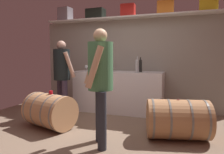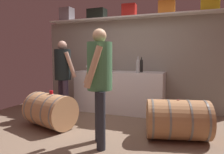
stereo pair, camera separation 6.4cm
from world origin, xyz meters
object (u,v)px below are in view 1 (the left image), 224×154
(toolcase_red, at_px, (128,11))
(winemaker_pouring, at_px, (62,70))
(wine_bottle_clear, at_px, (137,66))
(toolcase_yellow, at_px, (208,5))
(red_funnel, at_px, (102,69))
(wine_barrel_near, at_px, (50,111))
(wine_bottle_dark, at_px, (140,65))
(toolcase_grey, at_px, (65,15))
(wine_barrel_far, at_px, (178,119))
(wine_glass, at_px, (86,67))
(toolcase_black, at_px, (96,14))
(tasting_cup, at_px, (51,92))
(toolcase_orange, at_px, (166,8))
(work_cabinet, at_px, (119,91))
(wine_bottle_amber, at_px, (106,65))
(visitor_tasting, at_px, (100,75))

(toolcase_red, relative_size, winemaker_pouring, 0.20)
(wine_bottle_clear, bearing_deg, toolcase_yellow, 20.37)
(red_funnel, relative_size, winemaker_pouring, 0.07)
(toolcase_red, xyz_separation_m, wine_barrel_near, (-0.96, -1.69, -2.00))
(toolcase_red, height_order, wine_bottle_dark, toolcase_red)
(toolcase_grey, relative_size, wine_barrel_far, 0.33)
(toolcase_yellow, height_order, wine_bottle_clear, toolcase_yellow)
(wine_glass, bearing_deg, toolcase_black, 77.70)
(wine_bottle_clear, xyz_separation_m, red_funnel, (-0.84, 0.17, -0.10))
(wine_glass, relative_size, tasting_cup, 2.31)
(toolcase_red, height_order, wine_glass, toolcase_red)
(winemaker_pouring, bearing_deg, tasting_cup, -35.29)
(toolcase_red, xyz_separation_m, tasting_cup, (-0.93, -1.69, -1.67))
(wine_bottle_clear, height_order, red_funnel, wine_bottle_clear)
(wine_barrel_far, bearing_deg, winemaker_pouring, 154.52)
(toolcase_grey, bearing_deg, wine_bottle_clear, -10.20)
(toolcase_red, bearing_deg, wine_bottle_clear, -57.88)
(toolcase_orange, bearing_deg, toolcase_yellow, -2.45)
(toolcase_black, relative_size, wine_bottle_dark, 1.36)
(wine_barrel_near, bearing_deg, toolcase_red, 76.27)
(toolcase_black, height_order, wine_bottle_clear, toolcase_black)
(work_cabinet, relative_size, tasting_cup, 31.95)
(toolcase_black, distance_m, wine_glass, 1.32)
(red_funnel, relative_size, tasting_cup, 1.77)
(toolcase_orange, height_order, toolcase_yellow, same)
(wine_barrel_near, bearing_deg, wine_glass, 102.91)
(wine_bottle_dark, bearing_deg, wine_bottle_clear, -94.45)
(wine_bottle_clear, distance_m, tasting_cup, 1.79)
(wine_bottle_amber, height_order, winemaker_pouring, winemaker_pouring)
(wine_bottle_amber, bearing_deg, wine_bottle_dark, -16.11)
(toolcase_yellow, relative_size, winemaker_pouring, 0.22)
(toolcase_yellow, bearing_deg, toolcase_orange, -176.09)
(wine_bottle_amber, xyz_separation_m, visitor_tasting, (0.71, -2.08, -0.05))
(work_cabinet, bearing_deg, wine_glass, -170.45)
(wine_bottle_amber, height_order, red_funnel, wine_bottle_amber)
(wine_barrel_near, distance_m, winemaker_pouring, 0.99)
(red_funnel, bearing_deg, toolcase_orange, 13.82)
(work_cabinet, distance_m, visitor_tasting, 1.92)
(wine_barrel_far, bearing_deg, visitor_tasting, -163.10)
(red_funnel, xyz_separation_m, wine_barrel_near, (-0.45, -1.36, -0.66))
(toolcase_grey, xyz_separation_m, wine_bottle_dark, (2.01, -0.25, -1.26))
(toolcase_orange, xyz_separation_m, wine_glass, (-1.72, -0.37, -1.28))
(wine_barrel_far, relative_size, tasting_cup, 16.31)
(toolcase_red, relative_size, wine_barrel_far, 0.31)
(wine_barrel_far, height_order, visitor_tasting, visitor_tasting)
(toolcase_grey, bearing_deg, toolcase_orange, 3.86)
(wine_bottle_amber, bearing_deg, toolcase_yellow, -0.26)
(toolcase_red, relative_size, tasting_cup, 5.03)
(work_cabinet, bearing_deg, toolcase_grey, 170.66)
(toolcase_red, bearing_deg, red_funnel, -148.66)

